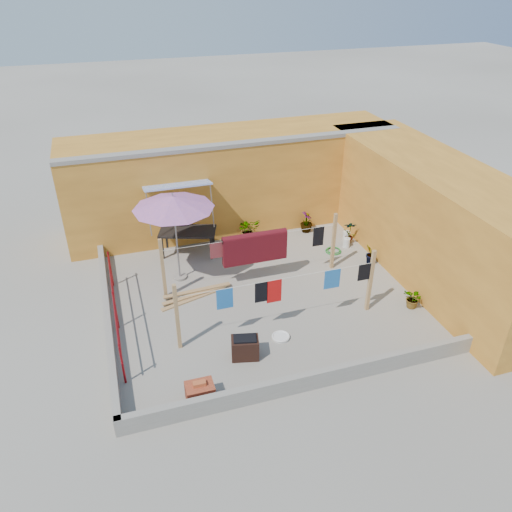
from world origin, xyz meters
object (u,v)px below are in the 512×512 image
object	(u,v)px
outdoor_table	(188,233)
water_jug_a	(346,243)
brazier	(245,347)
brick_stack	(200,392)
green_hose	(333,251)
patio_umbrella	(173,203)
plant_back_a	(249,230)
water_jug_b	(347,236)
white_basin	(281,337)

from	to	relation	value
outdoor_table	water_jug_a	xyz separation A→B (m)	(4.93, -1.15, -0.57)
water_jug_a	brazier	bearing A→B (deg)	-138.97
brick_stack	green_hose	bearing A→B (deg)	42.17
patio_umbrella	plant_back_a	world-z (taller)	patio_umbrella
brick_stack	water_jug_b	distance (m)	8.14
white_basin	plant_back_a	distance (m)	5.08
water_jug_b	plant_back_a	bearing A→B (deg)	162.23
brazier	white_basin	distance (m)	1.11
water_jug_a	plant_back_a	size ratio (longest dim) A/B	0.45
patio_umbrella	water_jug_a	xyz separation A→B (m)	(5.46, 0.20, -2.25)
water_jug_a	green_hose	bearing A→B (deg)	-163.17
outdoor_table	brick_stack	xyz separation A→B (m)	(-0.96, -6.16, -0.51)
outdoor_table	brick_stack	bearing A→B (deg)	-98.82
outdoor_table	water_jug_a	world-z (taller)	outdoor_table
brick_stack	plant_back_a	distance (m)	7.07
plant_back_a	brick_stack	bearing A→B (deg)	-115.12
brick_stack	water_jug_a	xyz separation A→B (m)	(5.88, 5.01, -0.07)
green_hose	patio_umbrella	bearing A→B (deg)	-179.52
brick_stack	brazier	size ratio (longest dim) A/B	0.84
brazier	green_hose	world-z (taller)	brazier
patio_umbrella	water_jug_a	world-z (taller)	patio_umbrella
patio_umbrella	white_basin	xyz separation A→B (m)	(1.88, -3.44, -2.36)
patio_umbrella	outdoor_table	distance (m)	2.22
brazier	white_basin	bearing A→B (deg)	19.91
white_basin	plant_back_a	size ratio (longest dim) A/B	0.57
patio_umbrella	outdoor_table	world-z (taller)	patio_umbrella
outdoor_table	plant_back_a	bearing A→B (deg)	6.67
plant_back_a	green_hose	bearing A→B (deg)	-33.27
brick_stack	water_jug_b	size ratio (longest dim) A/B	1.62
patio_umbrella	brazier	xyz separation A→B (m)	(0.86, -3.81, -2.13)
white_basin	green_hose	distance (m)	4.63
water_jug_a	white_basin	bearing A→B (deg)	-134.56
brazier	patio_umbrella	bearing A→B (deg)	102.69
white_basin	plant_back_a	xyz separation A→B (m)	(0.70, 5.02, 0.35)
brazier	water_jug_b	world-z (taller)	brazier
patio_umbrella	brick_stack	distance (m)	5.30
water_jug_a	green_hose	xyz separation A→B (m)	(-0.52, -0.16, -0.12)
green_hose	plant_back_a	size ratio (longest dim) A/B	0.64
brick_stack	plant_back_a	world-z (taller)	plant_back_a
patio_umbrella	water_jug_b	distance (m)	6.12
brick_stack	white_basin	world-z (taller)	brick_stack
brick_stack	brazier	distance (m)	1.63
patio_umbrella	plant_back_a	xyz separation A→B (m)	(2.58, 1.59, -2.01)
white_basin	water_jug_b	size ratio (longest dim) A/B	1.22
outdoor_table	water_jug_b	xyz separation A→B (m)	(5.13, -0.75, -0.57)
brazier	water_jug_a	world-z (taller)	brazier
brazier	water_jug_a	xyz separation A→B (m)	(4.60, 4.01, -0.12)
brick_stack	green_hose	distance (m)	7.23
outdoor_table	brick_stack	distance (m)	6.26
brazier	green_hose	xyz separation A→B (m)	(4.08, 3.85, -0.24)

